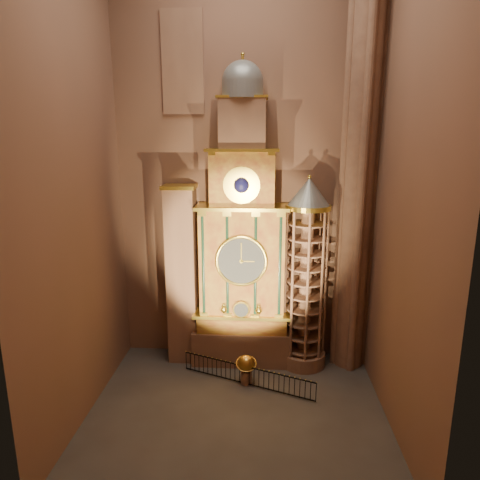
# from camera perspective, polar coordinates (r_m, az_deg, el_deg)

# --- Properties ---
(floor) EXTENTS (14.00, 14.00, 0.00)m
(floor) POSITION_cam_1_polar(r_m,az_deg,el_deg) (21.85, -0.45, -21.95)
(floor) COLOR #383330
(floor) RESTS_ON ground
(wall_back) EXTENTS (22.00, 0.00, 22.00)m
(wall_back) POSITION_cam_1_polar(r_m,az_deg,el_deg) (23.86, 0.46, 9.47)
(wall_back) COLOR #8A5C4A
(wall_back) RESTS_ON floor
(wall_left) EXTENTS (0.00, 22.00, 22.00)m
(wall_left) POSITION_cam_1_polar(r_m,az_deg,el_deg) (19.63, -21.55, 7.69)
(wall_left) COLOR #8A5C4A
(wall_left) RESTS_ON floor
(wall_right) EXTENTS (0.00, 22.00, 22.00)m
(wall_right) POSITION_cam_1_polar(r_m,az_deg,el_deg) (18.77, 21.53, 7.46)
(wall_right) COLOR #8A5C4A
(wall_right) RESTS_ON floor
(astronomical_clock) EXTENTS (5.60, 2.41, 16.70)m
(astronomical_clock) POSITION_cam_1_polar(r_m,az_deg,el_deg) (23.53, 0.31, -1.27)
(astronomical_clock) COLOR #8C634C
(astronomical_clock) RESTS_ON floor
(portrait_tower) EXTENTS (1.80, 1.60, 10.20)m
(portrait_tower) POSITION_cam_1_polar(r_m,az_deg,el_deg) (24.39, -7.72, -4.60)
(portrait_tower) COLOR #8C634C
(portrait_tower) RESTS_ON floor
(stair_turret) EXTENTS (2.50, 2.50, 10.80)m
(stair_turret) POSITION_cam_1_polar(r_m,az_deg,el_deg) (23.76, 8.76, -4.82)
(stair_turret) COLOR #8C634C
(stair_turret) RESTS_ON floor
(gothic_pier) EXTENTS (2.04, 2.04, 22.00)m
(gothic_pier) POSITION_cam_1_polar(r_m,az_deg,el_deg) (23.35, 15.64, 8.90)
(gothic_pier) COLOR #8C634C
(gothic_pier) RESTS_ON floor
(stained_glass_window) EXTENTS (2.20, 0.14, 5.20)m
(stained_glass_window) POSITION_cam_1_polar(r_m,az_deg,el_deg) (24.39, -7.67, 22.41)
(stained_glass_window) COLOR navy
(stained_glass_window) RESTS_ON wall_back
(celestial_globe) EXTENTS (1.13, 1.07, 1.59)m
(celestial_globe) POSITION_cam_1_polar(r_m,az_deg,el_deg) (23.42, 0.85, -16.54)
(celestial_globe) COLOR #8C634C
(celestial_globe) RESTS_ON floor
(iron_railing) EXTENTS (6.90, 2.74, 1.04)m
(iron_railing) POSITION_cam_1_polar(r_m,az_deg,el_deg) (23.44, 0.91, -17.61)
(iron_railing) COLOR black
(iron_railing) RESTS_ON floor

